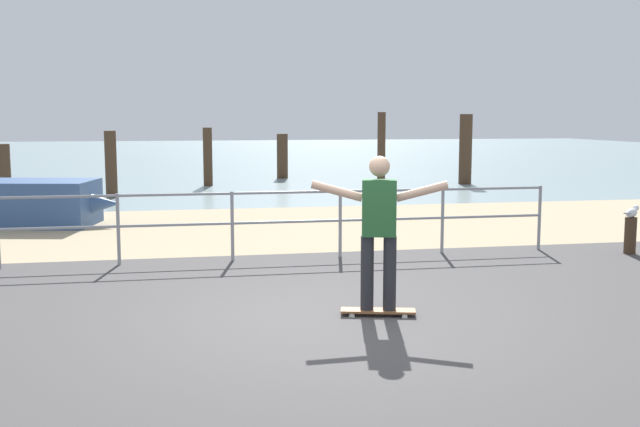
# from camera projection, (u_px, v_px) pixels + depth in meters

# --- Properties ---
(ground_plane) EXTENTS (24.00, 10.00, 0.04)m
(ground_plane) POSITION_uv_depth(u_px,v_px,m) (354.00, 353.00, 6.98)
(ground_plane) COLOR #474444
(ground_plane) RESTS_ON ground
(beach_strip) EXTENTS (24.00, 6.00, 0.04)m
(beach_strip) POSITION_uv_depth(u_px,v_px,m) (256.00, 228.00, 14.77)
(beach_strip) COLOR tan
(beach_strip) RESTS_ON ground
(sea_surface) EXTENTS (72.00, 50.00, 0.04)m
(sea_surface) POSITION_uv_depth(u_px,v_px,m) (200.00, 155.00, 42.02)
(sea_surface) COLOR #849EA3
(sea_surface) RESTS_ON ground
(railing_fence) EXTENTS (11.46, 0.05, 1.05)m
(railing_fence) POSITION_uv_depth(u_px,v_px,m) (176.00, 217.00, 11.07)
(railing_fence) COLOR gray
(railing_fence) RESTS_ON ground
(skateboard) EXTENTS (0.82, 0.39, 0.08)m
(skateboard) POSITION_uv_depth(u_px,v_px,m) (378.00, 311.00, 8.20)
(skateboard) COLOR brown
(skateboard) RESTS_ON ground
(skateboarder) EXTENTS (1.42, 0.45, 1.65)m
(skateboarder) POSITION_uv_depth(u_px,v_px,m) (379.00, 224.00, 8.08)
(skateboarder) COLOR #26262B
(skateboarder) RESTS_ON skateboard
(bollard_short) EXTENTS (0.18, 0.18, 0.59)m
(bollard_short) POSITION_uv_depth(u_px,v_px,m) (630.00, 236.00, 11.85)
(bollard_short) COLOR #422D1E
(bollard_short) RESTS_ON ground
(seagull) EXTENTS (0.42, 0.33, 0.18)m
(seagull) POSITION_uv_depth(u_px,v_px,m) (632.00, 212.00, 11.82)
(seagull) COLOR white
(seagull) RESTS_ON bollard_short
(groyne_post_0) EXTENTS (0.35, 0.35, 1.44)m
(groyne_post_0) POSITION_uv_depth(u_px,v_px,m) (4.00, 172.00, 19.49)
(groyne_post_0) COLOR #422D1E
(groyne_post_0) RESTS_ON ground
(groyne_post_1) EXTENTS (0.30, 0.30, 1.77)m
(groyne_post_1) POSITION_uv_depth(u_px,v_px,m) (111.00, 165.00, 19.98)
(groyne_post_1) COLOR #422D1E
(groyne_post_1) RESTS_ON ground
(groyne_post_2) EXTENTS (0.28, 0.28, 1.80)m
(groyne_post_2) POSITION_uv_depth(u_px,v_px,m) (208.00, 157.00, 23.36)
(groyne_post_2) COLOR #422D1E
(groyne_post_2) RESTS_ON ground
(groyne_post_3) EXTENTS (0.38, 0.38, 1.54)m
(groyne_post_3) POSITION_uv_depth(u_px,v_px,m) (282.00, 156.00, 26.24)
(groyne_post_3) COLOR #422D1E
(groyne_post_3) RESTS_ON ground
(groyne_post_4) EXTENTS (0.25, 0.25, 2.27)m
(groyne_post_4) POSITION_uv_depth(u_px,v_px,m) (381.00, 149.00, 23.70)
(groyne_post_4) COLOR #422D1E
(groyne_post_4) RESTS_ON ground
(groyne_post_5) EXTENTS (0.40, 0.40, 2.21)m
(groyne_post_5) POSITION_uv_depth(u_px,v_px,m) (466.00, 150.00, 23.94)
(groyne_post_5) COLOR #422D1E
(groyne_post_5) RESTS_ON ground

